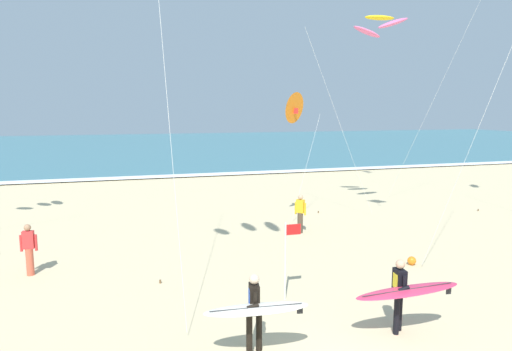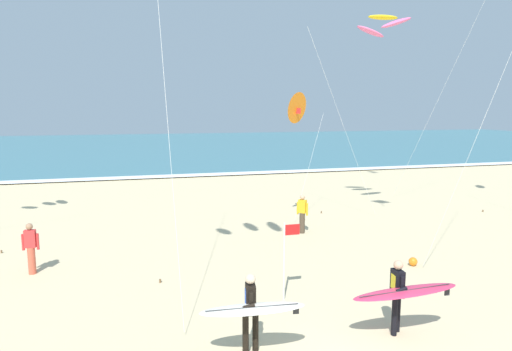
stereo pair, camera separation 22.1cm
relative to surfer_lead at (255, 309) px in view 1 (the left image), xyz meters
The scene contains 10 objects.
ocean_water 55.36m from the surfer_lead, 88.12° to the left, with size 160.00×60.00×0.08m, color teal.
shoreline_foam 25.70m from the surfer_lead, 85.95° to the left, with size 160.00×1.52×0.01m, color white.
surfer_lead is the anchor object (origin of this frame).
surfer_third 3.37m from the surfer_lead, ahead, with size 2.38×1.05×1.71m.
kite_delta_amber_far 11.98m from the surfer_lead, 65.18° to the left, with size 2.57×1.92×5.75m.
kite_arc_golden_distant 15.64m from the surfer_lead, 49.56° to the left, with size 4.33×2.84×9.15m.
bystander_yellow_top 9.61m from the surfer_lead, 62.59° to the left, with size 0.36×0.39×1.59m.
bystander_red_top 8.28m from the surfer_lead, 129.38° to the left, with size 0.50×0.22×1.59m.
lifeguard_flag 2.97m from the surfer_lead, 57.10° to the left, with size 0.45×0.05×2.10m.
beach_ball 7.58m from the surfer_lead, 31.11° to the left, with size 0.28×0.28×0.28m, color orange.
Camera 1 is at (-4.25, -6.21, 5.01)m, focal length 31.96 mm.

